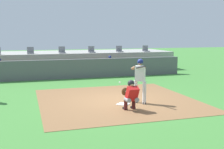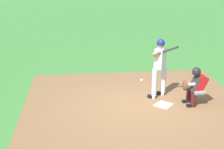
# 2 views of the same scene
# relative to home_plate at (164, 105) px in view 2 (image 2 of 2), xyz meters

# --- Properties ---
(ground_plane) EXTENTS (80.00, 80.00, 0.00)m
(ground_plane) POSITION_rel_home_plate_xyz_m (0.00, 0.80, -0.02)
(ground_plane) COLOR #428438
(dirt_infield) EXTENTS (6.40, 6.40, 0.01)m
(dirt_infield) POSITION_rel_home_plate_xyz_m (0.00, 0.80, -0.02)
(dirt_infield) COLOR olive
(dirt_infield) RESTS_ON ground
(home_plate) EXTENTS (0.62, 0.62, 0.02)m
(home_plate) POSITION_rel_home_plate_xyz_m (0.00, 0.00, 0.00)
(home_plate) COLOR white
(home_plate) RESTS_ON dirt_infield
(batter_at_plate) EXTENTS (0.53, 0.91, 1.80)m
(batter_at_plate) POSITION_rel_home_plate_xyz_m (0.69, -0.01, 1.01)
(batter_at_plate) COLOR silver
(batter_at_plate) RESTS_ON ground
(catcher_crouched) EXTENTS (0.50, 1.91, 1.13)m
(catcher_crouched) POSITION_rel_home_plate_xyz_m (-0.02, -0.88, 0.58)
(catcher_crouched) COLOR gray
(catcher_crouched) RESTS_ON ground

